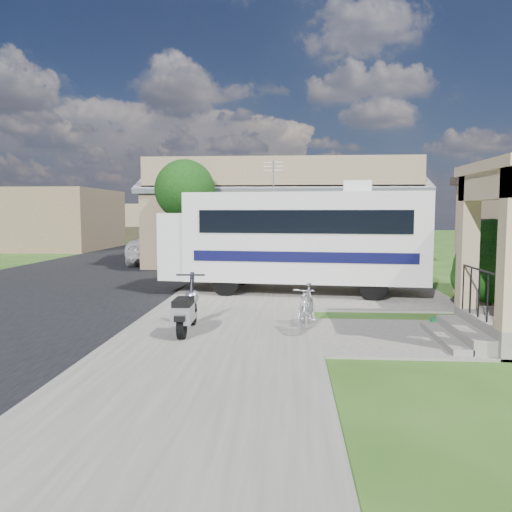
# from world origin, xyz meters

# --- Properties ---
(ground) EXTENTS (120.00, 120.00, 0.00)m
(ground) POSITION_xyz_m (0.00, 0.00, 0.00)
(ground) COLOR #244613
(street_slab) EXTENTS (9.00, 80.00, 0.02)m
(street_slab) POSITION_xyz_m (-7.50, 10.00, 0.01)
(street_slab) COLOR black
(street_slab) RESTS_ON ground
(sidewalk_slab) EXTENTS (4.00, 80.00, 0.06)m
(sidewalk_slab) POSITION_xyz_m (-1.00, 10.00, 0.03)
(sidewalk_slab) COLOR #5C5A53
(sidewalk_slab) RESTS_ON ground
(driveway_slab) EXTENTS (7.00, 6.00, 0.05)m
(driveway_slab) POSITION_xyz_m (1.50, 4.50, 0.03)
(driveway_slab) COLOR #5C5A53
(driveway_slab) RESTS_ON ground
(walk_slab) EXTENTS (4.00, 3.00, 0.05)m
(walk_slab) POSITION_xyz_m (3.00, -1.00, 0.03)
(walk_slab) COLOR #5C5A53
(walk_slab) RESTS_ON ground
(warehouse) EXTENTS (12.50, 8.40, 5.04)m
(warehouse) POSITION_xyz_m (0.00, 13.97, 1.99)
(warehouse) COLOR #77644A
(warehouse) RESTS_ON ground
(distant_bldg_far) EXTENTS (10.00, 8.00, 4.00)m
(distant_bldg_far) POSITION_xyz_m (-17.00, 22.00, 2.00)
(distant_bldg_far) COLOR brown
(distant_bldg_far) RESTS_ON ground
(distant_bldg_near) EXTENTS (8.00, 7.00, 3.20)m
(distant_bldg_near) POSITION_xyz_m (-15.00, 34.00, 1.60)
(distant_bldg_near) COLOR #77644A
(distant_bldg_near) RESTS_ON ground
(street_tree_a) EXTENTS (2.44, 2.40, 4.58)m
(street_tree_a) POSITION_xyz_m (-3.70, 9.05, 3.25)
(street_tree_a) COLOR #301F15
(street_tree_a) RESTS_ON ground
(street_tree_b) EXTENTS (2.44, 2.40, 4.73)m
(street_tree_b) POSITION_xyz_m (-3.70, 19.05, 3.39)
(street_tree_b) COLOR #301F15
(street_tree_b) RESTS_ON ground
(street_tree_c) EXTENTS (2.44, 2.40, 4.42)m
(street_tree_c) POSITION_xyz_m (-3.70, 28.05, 3.10)
(street_tree_c) COLOR #301F15
(street_tree_c) RESTS_ON ground
(motorhome) EXTENTS (7.99, 3.23, 3.99)m
(motorhome) POSITION_xyz_m (0.59, 4.36, 1.71)
(motorhome) COLOR silver
(motorhome) RESTS_ON ground
(shrub) EXTENTS (1.89, 1.80, 2.32)m
(shrub) POSITION_xyz_m (5.34, 1.70, 1.19)
(shrub) COLOR #301F15
(shrub) RESTS_ON ground
(scooter) EXTENTS (0.61, 1.73, 1.14)m
(scooter) POSITION_xyz_m (-1.65, -1.11, 0.51)
(scooter) COLOR black
(scooter) RESTS_ON ground
(bicycle) EXTENTS (0.76, 1.60, 0.93)m
(bicycle) POSITION_xyz_m (0.76, -0.59, 0.46)
(bicycle) COLOR #A3A4AA
(bicycle) RESTS_ON ground
(pickup_truck) EXTENTS (3.01, 5.90, 1.60)m
(pickup_truck) POSITION_xyz_m (-5.72, 13.20, 0.80)
(pickup_truck) COLOR silver
(pickup_truck) RESTS_ON ground
(van) EXTENTS (2.64, 5.94, 1.70)m
(van) POSITION_xyz_m (-6.58, 20.24, 0.85)
(van) COLOR silver
(van) RESTS_ON ground
(garden_hose) EXTENTS (0.41, 0.41, 0.19)m
(garden_hose) POSITION_xyz_m (3.62, -0.09, 0.09)
(garden_hose) COLOR #13632A
(garden_hose) RESTS_ON ground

